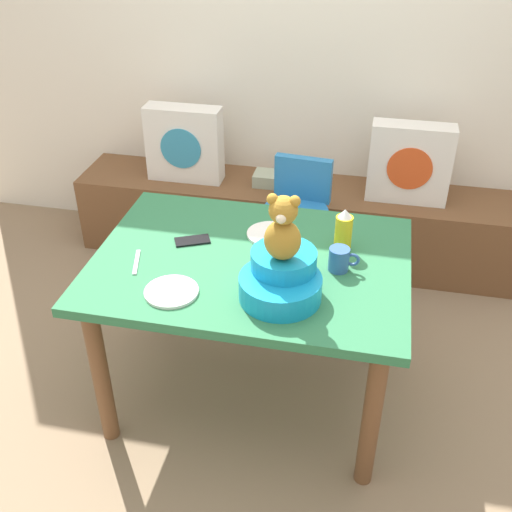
{
  "coord_description": "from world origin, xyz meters",
  "views": [
    {
      "loc": [
        0.44,
        -1.97,
        2.09
      ],
      "look_at": [
        0.0,
        0.1,
        0.69
      ],
      "focal_mm": 42.84,
      "sensor_mm": 36.0,
      "label": 1
    }
  ],
  "objects": [
    {
      "name": "dinner_plate_far",
      "position": [
        0.04,
        0.19,
        0.75
      ],
      "size": [
        0.2,
        0.2,
        0.01
      ],
      "primitive_type": "cylinder",
      "color": "white",
      "rests_on": "dining_table"
    },
    {
      "name": "pillow_floral_right",
      "position": [
        0.62,
        1.19,
        0.68
      ],
      "size": [
        0.44,
        0.15,
        0.44
      ],
      "color": "white",
      "rests_on": "window_bench"
    },
    {
      "name": "teddy_bear",
      "position": [
        0.16,
        -0.21,
        1.02
      ],
      "size": [
        0.13,
        0.12,
        0.25
      ],
      "color": "#A67827",
      "rests_on": "infant_seat_teal"
    },
    {
      "name": "ground_plane",
      "position": [
        0.0,
        0.0,
        0.0
      ],
      "size": [
        8.0,
        8.0,
        0.0
      ],
      "primitive_type": "plane",
      "color": "#8C7256"
    },
    {
      "name": "infant_seat_teal",
      "position": [
        0.16,
        -0.21,
        0.81
      ],
      "size": [
        0.3,
        0.33,
        0.16
      ],
      "color": "#1493CA",
      "rests_on": "dining_table"
    },
    {
      "name": "back_wall",
      "position": [
        0.0,
        1.48,
        1.3
      ],
      "size": [
        4.4,
        0.1,
        2.6
      ],
      "primitive_type": "cube",
      "color": "silver",
      "rests_on": "ground_plane"
    },
    {
      "name": "table_fork",
      "position": [
        -0.44,
        -0.12,
        0.74
      ],
      "size": [
        0.06,
        0.17,
        0.01
      ],
      "primitive_type": "cube",
      "rotation": [
        0.0,
        0.0,
        0.28
      ],
      "color": "silver",
      "rests_on": "dining_table"
    },
    {
      "name": "dinner_plate_near",
      "position": [
        -0.24,
        -0.28,
        0.75
      ],
      "size": [
        0.2,
        0.2,
        0.01
      ],
      "primitive_type": "cylinder",
      "color": "white",
      "rests_on": "dining_table"
    },
    {
      "name": "window_bench",
      "position": [
        0.0,
        1.21,
        0.23
      ],
      "size": [
        2.6,
        0.44,
        0.46
      ],
      "primitive_type": "cube",
      "color": "brown",
      "rests_on": "ground_plane"
    },
    {
      "name": "cell_phone",
      "position": [
        -0.27,
        0.08,
        0.74
      ],
      "size": [
        0.16,
        0.12,
        0.01
      ],
      "primitive_type": "cube",
      "rotation": [
        0.0,
        0.0,
        2.01
      ],
      "color": "black",
      "rests_on": "dining_table"
    },
    {
      "name": "coffee_mug",
      "position": [
        0.35,
        0.0,
        0.79
      ],
      "size": [
        0.12,
        0.08,
        0.09
      ],
      "color": "#335999",
      "rests_on": "dining_table"
    },
    {
      "name": "dining_table",
      "position": [
        0.0,
        0.0,
        0.63
      ],
      "size": [
        1.25,
        0.92,
        0.74
      ],
      "color": "#2D7247",
      "rests_on": "ground_plane"
    },
    {
      "name": "pillow_floral_left",
      "position": [
        -0.66,
        1.19,
        0.68
      ],
      "size": [
        0.44,
        0.15,
        0.44
      ],
      "color": "white",
      "rests_on": "window_bench"
    },
    {
      "name": "highchair",
      "position": [
        0.07,
        0.77,
        0.52
      ],
      "size": [
        0.35,
        0.47,
        0.79
      ],
      "color": "#2672B2",
      "rests_on": "ground_plane"
    },
    {
      "name": "book_stack",
      "position": [
        -0.15,
        1.21,
        0.5
      ],
      "size": [
        0.2,
        0.14,
        0.07
      ],
      "primitive_type": "cube",
      "color": "#A0A98F",
      "rests_on": "window_bench"
    },
    {
      "name": "ketchup_bottle",
      "position": [
        0.35,
        0.15,
        0.83
      ],
      "size": [
        0.07,
        0.07,
        0.18
      ],
      "color": "gold",
      "rests_on": "dining_table"
    }
  ]
}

